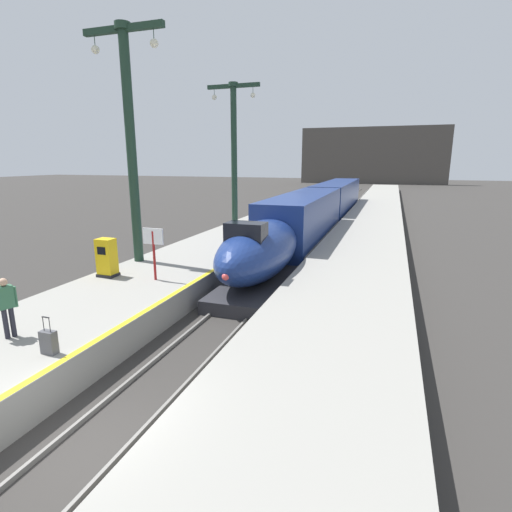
% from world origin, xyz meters
% --- Properties ---
extents(ground_plane, '(260.00, 260.00, 0.00)m').
position_xyz_m(ground_plane, '(0.00, 0.00, 0.00)').
color(ground_plane, '#33302D').
extents(platform_left, '(4.80, 110.00, 1.05)m').
position_xyz_m(platform_left, '(-4.05, 24.75, 0.53)').
color(platform_left, gray).
rests_on(platform_left, ground).
extents(platform_right, '(4.80, 110.00, 1.05)m').
position_xyz_m(platform_right, '(4.05, 24.75, 0.53)').
color(platform_right, gray).
rests_on(platform_right, ground).
extents(platform_left_safety_stripe, '(0.20, 107.80, 0.01)m').
position_xyz_m(platform_left_safety_stripe, '(-1.77, 24.75, 1.05)').
color(platform_left_safety_stripe, yellow).
rests_on(platform_left_safety_stripe, platform_left).
extents(rail_main_left, '(0.08, 110.00, 0.12)m').
position_xyz_m(rail_main_left, '(-0.75, 27.50, 0.06)').
color(rail_main_left, slate).
rests_on(rail_main_left, ground).
extents(rail_main_right, '(0.08, 110.00, 0.12)m').
position_xyz_m(rail_main_right, '(0.75, 27.50, 0.06)').
color(rail_main_right, slate).
rests_on(rail_main_right, ground).
extents(highspeed_train_main, '(2.92, 39.20, 3.60)m').
position_xyz_m(highspeed_train_main, '(0.00, 26.36, 1.92)').
color(highspeed_train_main, navy).
rests_on(highspeed_train_main, ground).
extents(station_column_mid, '(4.00, 0.68, 10.44)m').
position_xyz_m(station_column_mid, '(-5.90, 10.46, 7.24)').
color(station_column_mid, '#1E3828').
rests_on(station_column_mid, platform_left).
extents(station_column_far, '(4.00, 0.68, 10.19)m').
position_xyz_m(station_column_far, '(-5.90, 22.97, 7.10)').
color(station_column_far, '#1E3828').
rests_on(station_column_far, platform_left).
extents(passenger_near_edge, '(0.34, 0.54, 1.69)m').
position_xyz_m(passenger_near_edge, '(-4.12, 1.99, 2.04)').
color(passenger_near_edge, '#23232D').
rests_on(passenger_near_edge, platform_left).
extents(rolling_suitcase, '(0.40, 0.22, 0.98)m').
position_xyz_m(rolling_suitcase, '(-2.36, 1.60, 1.35)').
color(rolling_suitcase, '#4C4C51').
rests_on(rolling_suitcase, platform_left).
extents(ticket_machine_yellow, '(0.76, 0.62, 1.60)m').
position_xyz_m(ticket_machine_yellow, '(-5.55, 7.77, 1.79)').
color(ticket_machine_yellow, yellow).
rests_on(ticket_machine_yellow, platform_left).
extents(departure_info_board, '(0.90, 0.10, 2.12)m').
position_xyz_m(departure_info_board, '(-3.38, 7.97, 2.56)').
color(departure_info_board, maroon).
rests_on(departure_info_board, platform_left).
extents(terminus_back_wall, '(36.00, 2.00, 14.00)m').
position_xyz_m(terminus_back_wall, '(0.00, 102.00, 7.00)').
color(terminus_back_wall, '#4C4742').
rests_on(terminus_back_wall, ground).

